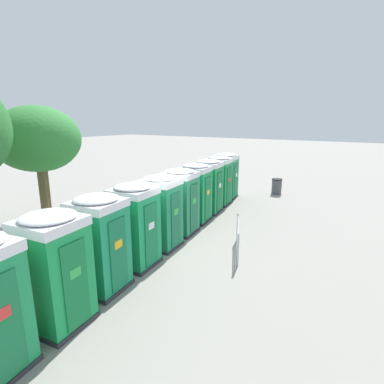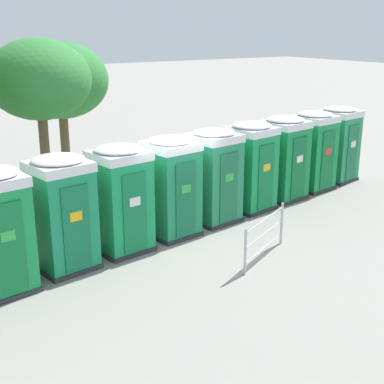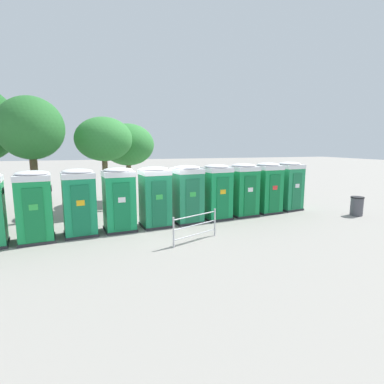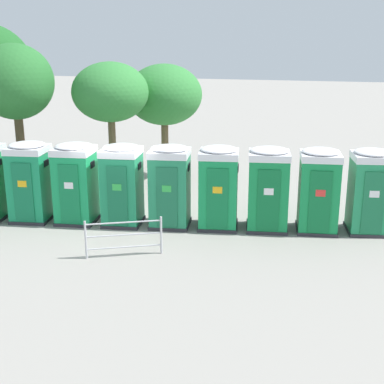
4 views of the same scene
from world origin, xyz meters
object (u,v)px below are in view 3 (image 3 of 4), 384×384
street_tree_3 (31,129)px  portapotty_9 (267,188)px  portapotty_7 (216,192)px  portapotty_5 (155,196)px  portapotty_8 (243,189)px  portapotty_6 (187,194)px  portapotty_3 (79,202)px  portapotty_2 (35,206)px  event_barrier (195,226)px  street_tree_0 (104,140)px  trash_can (357,206)px  street_tree_2 (128,145)px  portapotty_10 (289,186)px  portapotty_4 (119,199)px

street_tree_3 → portapotty_9: bearing=-7.1°
portapotty_7 → street_tree_3: 8.54m
portapotty_5 → portapotty_8: size_ratio=1.00×
portapotty_5 → portapotty_7: 2.99m
portapotty_6 → portapotty_3: bearing=-172.0°
portapotty_2 → event_barrier: portapotty_2 is taller
portapotty_3 → street_tree_0: street_tree_0 is taller
trash_can → street_tree_3: bearing=167.5°
event_barrier → portapotty_3: bearing=152.9°
portapotty_2 → trash_can: portapotty_2 is taller
portapotty_2 → trash_can: (14.18, -0.24, -0.82)m
portapotty_2 → portapotty_7: size_ratio=1.00×
portapotty_7 → street_tree_2: (-3.46, 5.47, 2.13)m
portapotty_10 → street_tree_0: size_ratio=0.53×
portapotty_3 → portapotty_6: (4.44, 0.62, -0.00)m
portapotty_7 → portapotty_4: bearing=-171.4°
portapotty_6 → portapotty_9: 4.48m
portapotty_6 → portapotty_10: 5.97m
portapotty_2 → event_barrier: 5.74m
portapotty_2 → portapotty_6: (5.90, 0.95, -0.00)m
portapotty_5 → trash_can: bearing=-5.6°
portapotty_3 → portapotty_6: bearing=8.0°
portapotty_3 → street_tree_2: (2.45, 6.34, 2.13)m
portapotty_10 → trash_can: (2.39, -2.18, -0.82)m
street_tree_2 → event_barrier: street_tree_2 is taller
portapotty_3 → portapotty_10: same height
portapotty_5 → portapotty_7: same height
portapotty_9 → portapotty_10: size_ratio=1.00×
portapotty_6 → portapotty_9: (4.43, 0.70, 0.00)m
street_tree_2 → portapotty_10: bearing=-31.0°
portapotty_4 → trash_can: size_ratio=2.74×
street_tree_2 → trash_can: bearing=-33.9°
portapotty_2 → event_barrier: size_ratio=1.36×
portapotty_3 → street_tree_0: 4.90m
event_barrier → street_tree_0: bearing=115.2°
portapotty_3 → portapotty_10: 10.45m
portapotty_4 → street_tree_2: (0.97, 6.14, 2.13)m
portapotty_2 → portapotty_9: size_ratio=1.00×
portapotty_7 → street_tree_3: street_tree_3 is taller
portapotty_10 → street_tree_3: street_tree_3 is taller
portapotty_7 → street_tree_2: 6.81m
portapotty_4 → portapotty_10: (8.85, 1.41, 0.00)m
portapotty_10 → portapotty_8: bearing=-170.0°
portapotty_9 → street_tree_3: street_tree_3 is taller
portapotty_5 → street_tree_3: 6.10m
portapotty_7 → portapotty_8: (1.48, 0.22, -0.00)m
trash_can → portapotty_7: bearing=168.1°
street_tree_0 → portapotty_6: bearing=-46.2°
portapotty_7 → trash_can: 7.00m
portapotty_3 → portapotty_5: (2.96, 0.39, 0.00)m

